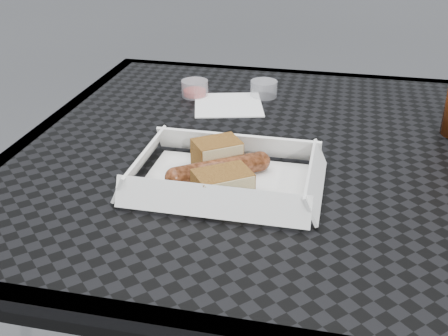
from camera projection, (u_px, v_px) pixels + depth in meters
name	position (u px, v px, depth m)	size (l,w,h in m)	color
patio_table	(275.00, 192.00, 0.89)	(0.80, 0.80, 0.74)	black
food_tray	(226.00, 183.00, 0.75)	(0.22, 0.15, 0.00)	white
bratwurst	(219.00, 169.00, 0.75)	(0.13, 0.10, 0.03)	brown
bread_near	(217.00, 154.00, 0.78)	(0.06, 0.04, 0.04)	brown
bread_far	(223.00, 185.00, 0.71)	(0.07, 0.05, 0.04)	brown
veg_garnish	(259.00, 205.00, 0.69)	(0.03, 0.03, 0.00)	#F6580A
napkin	(228.00, 105.00, 1.01)	(0.12, 0.12, 0.00)	white
condiment_cup_sauce	(195.00, 88.00, 1.05)	(0.05, 0.05, 0.03)	#98130B
condiment_cup_empty	(264.00, 89.00, 1.05)	(0.05, 0.05, 0.03)	silver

